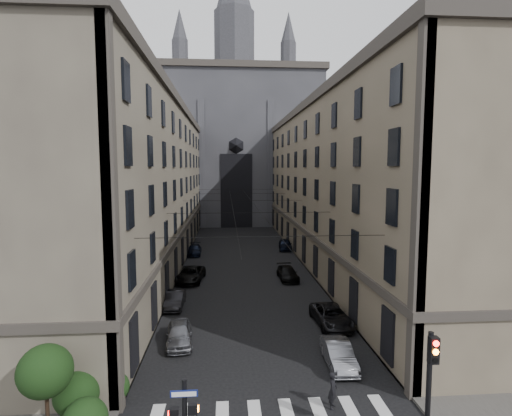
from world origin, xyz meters
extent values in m
cube|color=#383533|center=(-10.50, 36.00, 0.07)|extent=(7.00, 80.00, 0.15)
cube|color=#383533|center=(10.50, 36.00, 0.07)|extent=(7.00, 80.00, 0.15)
cube|color=#534A3F|center=(-13.50, 36.00, 9.00)|extent=(13.00, 60.00, 18.00)
cube|color=#38332D|center=(-13.50, 36.00, 18.40)|extent=(13.60, 60.60, 0.90)
cube|color=#38332D|center=(-13.50, 36.00, 4.20)|extent=(13.40, 60.30, 0.50)
cube|color=brown|center=(13.50, 36.00, 9.00)|extent=(13.00, 60.00, 18.00)
cube|color=#38332D|center=(13.50, 36.00, 18.40)|extent=(13.60, 60.60, 0.90)
cube|color=#38332D|center=(13.50, 36.00, 4.20)|extent=(13.40, 60.30, 0.50)
cube|color=#2D2D33|center=(0.00, 75.00, 15.00)|extent=(34.00, 22.00, 30.00)
cube|color=#38332D|center=(0.00, 75.00, 30.50)|extent=(35.00, 23.00, 1.20)
cylinder|color=#2D2D33|center=(0.00, 75.00, 37.00)|extent=(8.40, 8.40, 14.00)
cone|color=#2D2D33|center=(-11.00, 72.00, 36.50)|extent=(3.20, 3.20, 13.00)
cone|color=#2D2D33|center=(11.00, 72.00, 36.50)|extent=(3.20, 3.20, 13.00)
cube|color=black|center=(0.00, 63.95, 7.00)|extent=(6.00, 0.30, 14.00)
cube|color=orange|center=(-3.22, 1.50, 2.90)|extent=(0.34, 0.24, 0.38)
cube|color=#FF0C07|center=(-3.88, 1.60, 2.70)|extent=(0.34, 0.24, 0.38)
cube|color=navy|center=(-3.50, 1.37, 3.55)|extent=(0.95, 0.05, 0.24)
cylinder|color=black|center=(5.60, 2.00, 2.60)|extent=(0.20, 0.20, 5.20)
cube|color=black|center=(5.60, 1.78, 4.60)|extent=(0.34, 0.30, 1.00)
cylinder|color=#FF0C07|center=(5.60, 1.62, 4.92)|extent=(0.22, 0.05, 0.22)
cylinder|color=orange|center=(5.60, 1.62, 4.60)|extent=(0.22, 0.05, 0.22)
cylinder|color=black|center=(5.60, 1.62, 4.28)|extent=(0.22, 0.05, 0.22)
sphere|color=black|center=(-8.80, 5.80, 1.15)|extent=(2.00, 2.00, 2.00)
sphere|color=black|center=(-7.40, 6.80, 0.85)|extent=(1.40, 1.40, 1.40)
cylinder|color=black|center=(-9.50, 4.50, 1.35)|extent=(0.16, 0.16, 2.40)
sphere|color=black|center=(-9.50, 4.50, 2.95)|extent=(2.20, 2.20, 2.20)
cylinder|color=black|center=(0.00, 10.00, 7.50)|extent=(14.00, 0.03, 0.03)
cylinder|color=black|center=(0.00, 22.00, 7.50)|extent=(14.00, 0.03, 0.03)
cylinder|color=black|center=(0.00, 35.00, 7.50)|extent=(14.00, 0.03, 0.03)
cylinder|color=black|center=(0.00, 48.00, 7.50)|extent=(14.00, 0.03, 0.03)
cylinder|color=black|center=(0.00, 60.00, 7.50)|extent=(14.00, 0.03, 0.03)
cylinder|color=black|center=(-1.30, 36.00, 7.10)|extent=(0.03, 60.00, 0.03)
cylinder|color=black|center=(1.30, 36.00, 7.10)|extent=(0.03, 60.00, 0.03)
imported|color=slate|center=(-5.07, 13.19, 0.69)|extent=(2.04, 4.21, 1.38)
imported|color=black|center=(-6.20, 20.19, 0.65)|extent=(1.43, 3.98, 1.31)
imported|color=black|center=(-5.59, 27.60, 0.71)|extent=(2.91, 5.33, 1.42)
imported|color=black|center=(-6.20, 40.05, 0.64)|extent=(1.85, 4.42, 1.27)
imported|color=slate|center=(4.36, 9.68, 0.67)|extent=(1.53, 4.11, 1.34)
imported|color=black|center=(5.51, 15.50, 0.68)|extent=(2.49, 5.00, 1.36)
imported|color=black|center=(4.20, 27.53, 0.64)|extent=(1.99, 4.51, 1.29)
imported|color=black|center=(6.19, 42.48, 0.75)|extent=(2.16, 4.53, 1.49)
imported|color=black|center=(2.95, 5.71, 0.87)|extent=(0.63, 0.75, 1.74)
camera|label=1|loc=(-2.01, -11.81, 11.28)|focal=28.00mm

